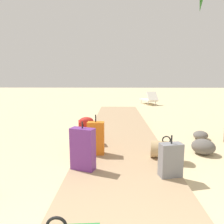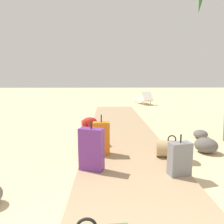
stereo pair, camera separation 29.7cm
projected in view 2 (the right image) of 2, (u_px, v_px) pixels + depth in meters
name	position (u px, v px, depth m)	size (l,w,h in m)	color
ground_plane	(124.00, 145.00, 4.91)	(60.00, 60.00, 0.00)	#D1BA8C
boardwalk	(121.00, 132.00, 5.92)	(1.80, 10.27, 0.08)	tan
suitcase_orange	(101.00, 138.00, 4.06)	(0.33, 0.19, 0.80)	orange
backpack_red	(90.00, 130.00, 4.69)	(0.39, 0.33, 0.62)	red
suitcase_grey	(180.00, 159.00, 3.20)	(0.37, 0.24, 0.65)	slate
duffel_bag_tan	(171.00, 149.00, 3.96)	(0.61, 0.41, 0.43)	tan
suitcase_purple	(91.00, 149.00, 3.36)	(0.43, 0.30, 0.81)	#6B2D84
lounge_chair	(144.00, 99.00, 12.60)	(0.97, 1.63, 0.80)	white
rock_right_far	(206.00, 145.00, 4.41)	(0.43, 0.48, 0.32)	#5B5651
rock_right_near	(201.00, 134.00, 5.49)	(0.42, 0.37, 0.22)	#5B5651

